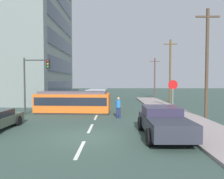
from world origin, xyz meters
TOP-DOWN VIEW (x-y plane):
  - ground_plane at (0.00, 10.00)m, footprint 120.00×120.00m
  - sidewalk_curb_right at (6.80, 6.00)m, footprint 3.20×36.00m
  - lane_stripe_0 at (0.00, -2.00)m, footprint 0.16×2.40m
  - lane_stripe_1 at (0.00, 2.00)m, footprint 0.16×2.40m
  - lane_stripe_2 at (0.00, 6.00)m, footprint 0.16×2.40m
  - lane_stripe_3 at (0.00, 14.26)m, footprint 0.16×2.40m
  - lane_stripe_4 at (0.00, 20.26)m, footprint 0.16×2.40m
  - corner_building at (-14.11, 19.68)m, footprint 15.97×15.58m
  - streetcar_tram at (-2.27, 8.26)m, footprint 6.77×2.85m
  - city_bus at (-0.87, 18.17)m, footprint 2.63×5.38m
  - pedestrian_crossing at (1.83, 5.50)m, footprint 0.46×0.36m
  - pickup_truck_parked at (4.08, 0.10)m, footprint 2.30×5.01m
  - parked_sedan_mid at (-5.12, 12.23)m, footprint 2.03×4.06m
  - parked_sedan_far at (-5.65, 18.88)m, footprint 2.05×4.23m
  - stop_sign at (6.29, 6.19)m, footprint 0.76×0.07m
  - traffic_light_mast at (-5.43, 7.19)m, footprint 2.29×0.33m
  - utility_pole_near at (8.60, 5.26)m, footprint 1.80×0.24m
  - utility_pole_mid at (9.00, 17.19)m, footprint 1.80×0.24m
  - utility_pole_far at (8.94, 27.40)m, footprint 1.80×0.24m

SIDE VIEW (x-z plane):
  - ground_plane at x=0.00m, z-range 0.00..0.00m
  - lane_stripe_0 at x=0.00m, z-range 0.00..0.01m
  - lane_stripe_1 at x=0.00m, z-range 0.00..0.01m
  - lane_stripe_2 at x=0.00m, z-range 0.00..0.01m
  - lane_stripe_3 at x=0.00m, z-range 0.00..0.01m
  - lane_stripe_4 at x=0.00m, z-range 0.00..0.01m
  - sidewalk_curb_right at x=6.80m, z-range 0.00..0.14m
  - parked_sedan_mid at x=-5.12m, z-range 0.03..1.22m
  - parked_sedan_far at x=-5.65m, z-range 0.03..1.22m
  - pickup_truck_parked at x=4.08m, z-range 0.02..1.57m
  - pedestrian_crossing at x=1.83m, z-range 0.11..1.78m
  - city_bus at x=-0.87m, z-range 0.13..1.89m
  - streetcar_tram at x=-2.27m, z-range 0.03..2.01m
  - stop_sign at x=6.29m, z-range 0.75..3.63m
  - traffic_light_mast at x=-5.43m, z-range 0.96..5.91m
  - utility_pole_far at x=8.94m, z-range 0.18..7.26m
  - utility_pole_mid at x=9.00m, z-range 0.18..8.61m
  - utility_pole_near at x=8.60m, z-range 0.18..8.63m
  - corner_building at x=-14.11m, z-range 0.00..22.40m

